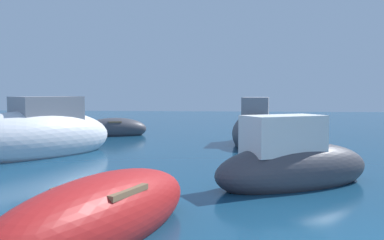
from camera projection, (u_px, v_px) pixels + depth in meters
The scene contains 5 objects.
moored_boat_1 at pixel (36, 137), 13.68m from camera, with size 4.96×5.73×2.34m.
moored_boat_2 at pixel (255, 130), 16.84m from camera, with size 2.23×4.91×2.20m.
moored_boat_4 at pixel (293, 164), 9.26m from camera, with size 4.07×3.15×1.83m.
moored_boat_5 at pixel (101, 216), 5.88m from camera, with size 2.65×4.39×1.17m.
moored_boat_6 at pixel (115, 129), 19.98m from camera, with size 3.24×2.11×1.09m.
Camera 1 is at (-2.32, -4.88, 2.05)m, focal length 39.61 mm.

